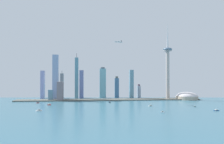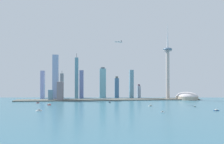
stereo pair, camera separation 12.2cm
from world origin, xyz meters
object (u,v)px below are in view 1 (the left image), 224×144
skyscraper_0 (62,86)px  airplane (118,42)px  boat_4 (195,106)px  skyscraper_1 (55,77)px  skyscraper_4 (82,84)px  skyscraper_11 (131,84)px  skyscraper_6 (163,86)px  boat_5 (216,110)px  boat_1 (39,110)px  skyscraper_5 (139,92)px  skyscraper_8 (103,83)px  stadium_dome (187,97)px  skyscraper_10 (51,95)px  boat_6 (38,103)px  skyscraper_7 (43,85)px  boat_7 (150,106)px  skyscraper_3 (60,91)px  observation_tower (168,63)px  boat_3 (110,102)px  skyscraper_9 (117,87)px  boat_2 (163,112)px  boat_0 (49,105)px  skyscraper_2 (77,78)px

skyscraper_0 → airplane: bearing=-38.2°
skyscraper_0 → boat_4: skyscraper_0 is taller
skyscraper_1 → skyscraper_4: skyscraper_1 is taller
airplane → skyscraper_11: bearing=-143.1°
skyscraper_0 → skyscraper_6: 444.67m
boat_5 → boat_1: bearing=-10.8°
skyscraper_11 → skyscraper_6: bearing=18.1°
skyscraper_11 → skyscraper_5: bearing=35.9°
skyscraper_4 → boat_1: bearing=-105.5°
skyscraper_4 → skyscraper_8: bearing=-0.9°
boat_1 → stadium_dome: bearing=-0.6°
skyscraper_0 → skyscraper_10: skyscraper_0 is taller
skyscraper_11 → boat_6: 380.75m
skyscraper_7 → skyscraper_8: size_ratio=0.88×
boat_7 → skyscraper_3: bearing=-49.0°
boat_7 → skyscraper_5: bearing=-112.7°
boat_6 → boat_7: bearing=-54.5°
skyscraper_8 → boat_1: bearing=-118.1°
observation_tower → skyscraper_1: 459.27m
skyscraper_11 → airplane: size_ratio=3.99×
boat_5 → skyscraper_3: bearing=-38.6°
skyscraper_10 → boat_3: skyscraper_10 is taller
skyscraper_1 → skyscraper_7: bearing=136.4°
stadium_dome → skyscraper_9: skyscraper_9 is taller
skyscraper_7 → boat_3: (269.80, -172.51, -56.92)m
boat_3 → boat_5: bearing=-15.3°
boat_2 → boat_0: bearing=169.8°
skyscraper_2 → skyscraper_3: skyscraper_2 is taller
skyscraper_1 → airplane: bearing=-24.3°
skyscraper_8 → boat_4: 417.46m
skyscraper_4 → skyscraper_5: size_ratio=2.02×
skyscraper_10 → airplane: bearing=-17.2°
skyscraper_2 → boat_3: skyscraper_2 is taller
skyscraper_5 → skyscraper_10: 369.41m
skyscraper_6 → boat_6: 537.48m
stadium_dome → skyscraper_8: bearing=164.0°
skyscraper_0 → skyscraper_7: skyscraper_7 is taller
skyscraper_1 → boat_7: (327.03, -223.55, -88.37)m
stadium_dome → boat_3: size_ratio=7.62×
skyscraper_1 → boat_4: (458.29, -252.08, -88.50)m
boat_1 → skyscraper_0: bearing=60.6°
skyscraper_8 → skyscraper_7: bearing=-179.0°
skyscraper_10 → boat_3: 237.62m
skyscraper_4 → boat_1: size_ratio=7.59×
skyscraper_10 → boat_1: bearing=-86.8°
boat_4 → airplane: (-219.22, 144.14, 217.22)m
skyscraper_7 → skyscraper_8: skyscraper_8 is taller
skyscraper_9 → skyscraper_10: (-267.84, -101.35, -23.31)m
boat_2 → boat_7: 120.75m
skyscraper_2 → boat_3: 194.13m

